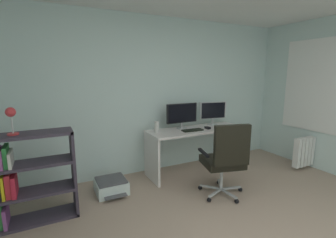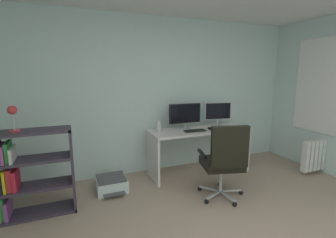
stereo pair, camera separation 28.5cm
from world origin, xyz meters
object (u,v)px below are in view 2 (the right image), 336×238
at_px(keyboard, 195,131).
at_px(office_chair, 224,159).
at_px(monitor_main, 185,114).
at_px(bookshelf, 19,175).
at_px(computer_mouse, 211,129).
at_px(desk_lamp, 13,114).
at_px(radiator, 319,155).
at_px(desk, 199,140).
at_px(monitor_secondary, 218,112).
at_px(printer, 111,184).
at_px(desktop_speaker, 159,127).

xyz_separation_m(keyboard, office_chair, (-0.01, -0.83, -0.19)).
bearing_deg(monitor_main, bookshelf, -168.00).
bearing_deg(computer_mouse, desk_lamp, -172.99).
bearing_deg(computer_mouse, bookshelf, -173.01).
bearing_deg(radiator, bookshelf, 174.90).
height_order(monitor_main, desk_lamp, desk_lamp).
bearing_deg(desk, desk_lamp, -171.68).
xyz_separation_m(monitor_secondary, radiator, (1.45, -0.89, -0.68)).
relative_size(monitor_secondary, desk_lamp, 1.66).
distance_m(monitor_main, office_chair, 1.14).
distance_m(monitor_secondary, keyboard, 0.65).
bearing_deg(printer, monitor_main, 10.08).
height_order(desk_lamp, radiator, desk_lamp).
bearing_deg(monitor_secondary, bookshelf, -170.50).
xyz_separation_m(monitor_main, computer_mouse, (0.37, -0.22, -0.23)).
height_order(keyboard, office_chair, office_chair).
distance_m(office_chair, printer, 1.64).
bearing_deg(printer, monitor_secondary, 6.77).
relative_size(bookshelf, radiator, 1.43).
xyz_separation_m(computer_mouse, radiator, (1.71, -0.67, -0.45)).
distance_m(monitor_secondary, office_chair, 1.28).
height_order(printer, radiator, radiator).
distance_m(office_chair, radiator, 2.04).
bearing_deg(printer, radiator, -11.26).
xyz_separation_m(desk, printer, (-1.48, -0.10, -0.47)).
relative_size(bookshelf, desk_lamp, 3.53).
bearing_deg(computer_mouse, desk, 149.97).
distance_m(printer, radiator, 3.42).
height_order(computer_mouse, office_chair, office_chair).
bearing_deg(monitor_secondary, printer, -173.23).
distance_m(bookshelf, desk_lamp, 0.71).
bearing_deg(radiator, monitor_secondary, 148.29).
height_order(desktop_speaker, printer, desktop_speaker).
bearing_deg(office_chair, bookshelf, 166.95).
bearing_deg(desktop_speaker, office_chair, -61.87).
height_order(desk, radiator, desk).
bearing_deg(desk_lamp, bookshelf, -178.67).
bearing_deg(office_chair, monitor_main, 93.13).
xyz_separation_m(monitor_secondary, office_chair, (-0.57, -1.05, -0.43)).
bearing_deg(radiator, monitor_main, 156.74).
xyz_separation_m(desk, bookshelf, (-2.56, -0.37, -0.05)).
height_order(monitor_main, computer_mouse, monitor_main).
bearing_deg(bookshelf, keyboard, 6.50).
bearing_deg(radiator, printer, 168.74).
relative_size(desk, desktop_speaker, 9.80).
relative_size(keyboard, office_chair, 0.33).
relative_size(desk_lamp, printer, 0.58).
bearing_deg(keyboard, computer_mouse, 3.18).
bearing_deg(bookshelf, monitor_main, 12.00).
bearing_deg(bookshelf, office_chair, -13.05).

